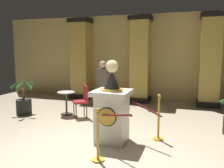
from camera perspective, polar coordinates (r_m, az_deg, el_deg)
name	(u,v)px	position (r m, az deg, el deg)	size (l,w,h in m)	color
ground_plane	(91,148)	(5.21, -4.94, -14.81)	(12.49, 12.49, 0.00)	beige
back_wall	(142,58)	(9.91, 7.21, 6.17)	(12.49, 0.16, 3.43)	tan
pedestal_clock	(112,110)	(5.29, -0.01, -6.26)	(0.79, 0.79, 1.81)	silver
stanchion_near	(98,143)	(4.53, -3.37, -13.69)	(0.24, 0.24, 0.99)	gold
stanchion_far	(159,124)	(5.63, 10.93, -9.20)	(0.24, 0.24, 1.05)	gold
velvet_rope	(132,112)	(4.91, 4.66, -6.52)	(1.19, 1.20, 0.22)	#591419
column_left	(81,59)	(10.32, -7.25, 5.78)	(0.86, 0.86, 3.30)	black
column_right	(210,61)	(9.33, 22.16, 5.04)	(0.83, 0.83, 3.30)	black
column_centre_rear	(140,60)	(9.50, 6.71, 5.61)	(0.84, 0.84, 3.30)	black
potted_palm_left	(24,103)	(8.18, -20.14, -4.22)	(0.78, 0.81, 1.14)	black
bystander_guest	(103,87)	(7.33, -2.12, -0.74)	(0.40, 0.29, 1.70)	brown
cafe_table	(66,100)	(7.71, -10.74, -3.78)	(0.54, 0.54, 0.73)	#332D28
cafe_chair_red	(83,99)	(7.33, -6.98, -3.45)	(0.56, 0.56, 0.96)	black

